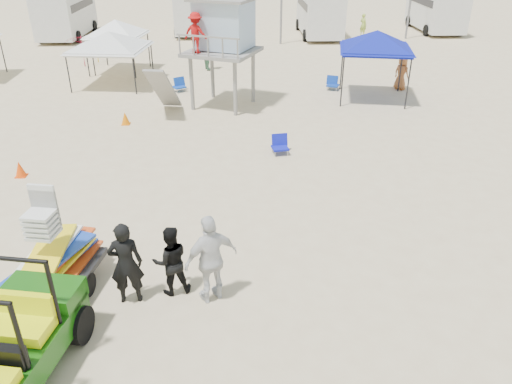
{
  "coord_description": "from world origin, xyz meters",
  "views": [
    {
      "loc": [
        0.13,
        -7.44,
        6.79
      ],
      "look_at": [
        0.5,
        3.0,
        1.3
      ],
      "focal_mm": 35.0,
      "sensor_mm": 36.0,
      "label": 1
    }
  ],
  "objects_px": {
    "man_left": "(126,263)",
    "lifeguard_tower": "(220,29)",
    "canopy_blue": "(377,34)",
    "utility_cart": "(5,336)",
    "surf_trailer": "(54,257)"
  },
  "relations": [
    {
      "from": "canopy_blue",
      "to": "utility_cart",
      "type": "bearing_deg",
      "value": -121.93
    },
    {
      "from": "utility_cart",
      "to": "man_left",
      "type": "relative_size",
      "value": 1.63
    },
    {
      "from": "man_left",
      "to": "lifeguard_tower",
      "type": "relative_size",
      "value": 0.43
    },
    {
      "from": "surf_trailer",
      "to": "man_left",
      "type": "bearing_deg",
      "value": -11.19
    },
    {
      "from": "man_left",
      "to": "canopy_blue",
      "type": "bearing_deg",
      "value": -128.19
    },
    {
      "from": "utility_cart",
      "to": "lifeguard_tower",
      "type": "xyz_separation_m",
      "value": [
        3.08,
        15.06,
        2.22
      ]
    },
    {
      "from": "utility_cart",
      "to": "surf_trailer",
      "type": "relative_size",
      "value": 1.16
    },
    {
      "from": "lifeguard_tower",
      "to": "utility_cart",
      "type": "bearing_deg",
      "value": -101.57
    },
    {
      "from": "lifeguard_tower",
      "to": "canopy_blue",
      "type": "xyz_separation_m",
      "value": [
        6.74,
        0.7,
        -0.35
      ]
    },
    {
      "from": "utility_cart",
      "to": "lifeguard_tower",
      "type": "bearing_deg",
      "value": 78.43
    },
    {
      "from": "man_left",
      "to": "lifeguard_tower",
      "type": "xyz_separation_m",
      "value": [
        1.56,
        13.02,
        2.3
      ]
    },
    {
      "from": "utility_cart",
      "to": "lifeguard_tower",
      "type": "distance_m",
      "value": 15.53
    },
    {
      "from": "surf_trailer",
      "to": "man_left",
      "type": "relative_size",
      "value": 1.4
    },
    {
      "from": "utility_cart",
      "to": "surf_trailer",
      "type": "distance_m",
      "value": 2.34
    },
    {
      "from": "lifeguard_tower",
      "to": "canopy_blue",
      "type": "bearing_deg",
      "value": 5.97
    }
  ]
}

